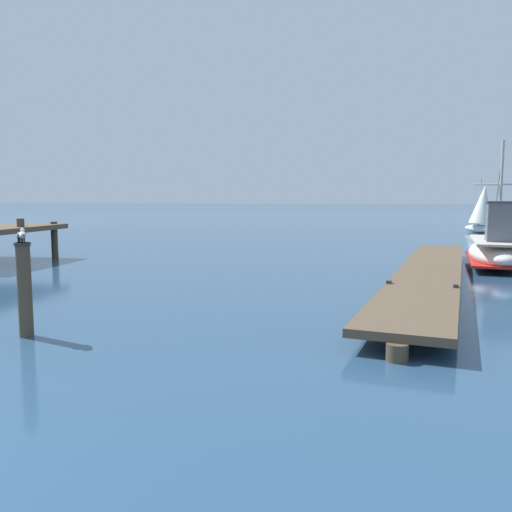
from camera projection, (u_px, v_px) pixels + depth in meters
floating_dock at (430, 271)px, 16.05m from camera, size 2.73×16.94×0.53m
fishing_boat_1 at (499, 249)px, 19.60m from camera, size 2.20×5.52×4.77m
mooring_piling at (25, 288)px, 9.81m from camera, size 0.30×0.30×1.80m
perched_seagull at (22, 235)px, 9.69m from camera, size 0.28×0.33×0.27m
distant_sailboat at (482, 210)px, 38.30m from camera, size 2.67×3.38×4.00m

